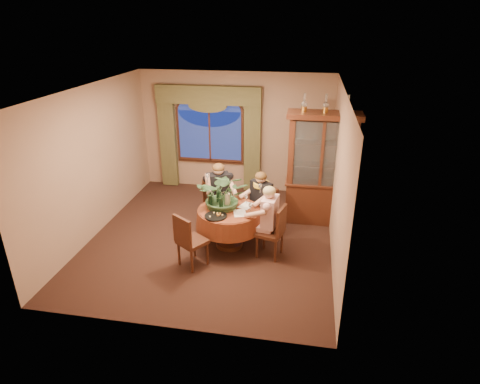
% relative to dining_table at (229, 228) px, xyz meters
% --- Properties ---
extents(floor, '(5.00, 5.00, 0.00)m').
position_rel_dining_table_xyz_m(floor, '(-0.40, 0.25, -0.38)').
color(floor, black).
rests_on(floor, ground).
extents(wall_back, '(4.50, 0.00, 4.50)m').
position_rel_dining_table_xyz_m(wall_back, '(-0.40, 2.75, 1.02)').
color(wall_back, '#947058').
rests_on(wall_back, ground).
extents(wall_right, '(0.00, 5.00, 5.00)m').
position_rel_dining_table_xyz_m(wall_right, '(1.85, 0.25, 1.02)').
color(wall_right, '#947058').
rests_on(wall_right, ground).
extents(ceiling, '(5.00, 5.00, 0.00)m').
position_rel_dining_table_xyz_m(ceiling, '(-0.40, 0.25, 2.42)').
color(ceiling, white).
rests_on(ceiling, wall_back).
extents(window, '(1.62, 0.10, 1.32)m').
position_rel_dining_table_xyz_m(window, '(-1.00, 2.68, 0.92)').
color(window, navy).
rests_on(window, wall_back).
extents(arched_transom, '(1.60, 0.06, 0.44)m').
position_rel_dining_table_xyz_m(arched_transom, '(-1.00, 2.68, 1.71)').
color(arched_transom, navy).
rests_on(arched_transom, wall_back).
extents(drapery_left, '(0.38, 0.14, 2.32)m').
position_rel_dining_table_xyz_m(drapery_left, '(-2.03, 2.63, 0.80)').
color(drapery_left, '#4A4727').
rests_on(drapery_left, floor).
extents(drapery_right, '(0.38, 0.14, 2.32)m').
position_rel_dining_table_xyz_m(drapery_right, '(0.03, 2.63, 0.80)').
color(drapery_right, '#4A4727').
rests_on(drapery_right, floor).
extents(swag_valance, '(2.45, 0.16, 0.42)m').
position_rel_dining_table_xyz_m(swag_valance, '(-1.00, 2.60, 1.90)').
color(swag_valance, '#4A4727').
rests_on(swag_valance, wall_back).
extents(dining_table, '(1.25, 1.25, 0.75)m').
position_rel_dining_table_xyz_m(dining_table, '(0.00, 0.00, 0.00)').
color(dining_table, maroon).
rests_on(dining_table, floor).
extents(china_cabinet, '(1.40, 0.55, 2.27)m').
position_rel_dining_table_xyz_m(china_cabinet, '(1.59, 1.29, 0.76)').
color(china_cabinet, '#3A180D').
rests_on(china_cabinet, floor).
extents(oil_lamp_left, '(0.11, 0.11, 0.34)m').
position_rel_dining_table_xyz_m(oil_lamp_left, '(1.19, 1.29, 2.06)').
color(oil_lamp_left, '#A5722D').
rests_on(oil_lamp_left, china_cabinet).
extents(oil_lamp_center, '(0.11, 0.11, 0.34)m').
position_rel_dining_table_xyz_m(oil_lamp_center, '(1.59, 1.29, 2.06)').
color(oil_lamp_center, '#A5722D').
rests_on(oil_lamp_center, china_cabinet).
extents(oil_lamp_right, '(0.11, 0.11, 0.34)m').
position_rel_dining_table_xyz_m(oil_lamp_right, '(1.98, 1.29, 2.06)').
color(oil_lamp_right, '#A5722D').
rests_on(oil_lamp_right, china_cabinet).
extents(chair_right, '(0.51, 0.51, 0.96)m').
position_rel_dining_table_xyz_m(chair_right, '(0.76, -0.20, 0.10)').
color(chair_right, black).
rests_on(chair_right, floor).
extents(chair_back_right, '(0.59, 0.59, 0.96)m').
position_rel_dining_table_xyz_m(chair_back_right, '(0.53, 0.54, 0.10)').
color(chair_back_right, black).
rests_on(chair_back_right, floor).
extents(chair_back, '(0.57, 0.57, 0.96)m').
position_rel_dining_table_xyz_m(chair_back, '(-0.41, 0.70, 0.10)').
color(chair_back, black).
rests_on(chair_back, floor).
extents(chair_front_left, '(0.58, 0.58, 0.96)m').
position_rel_dining_table_xyz_m(chair_front_left, '(-0.48, -0.71, 0.10)').
color(chair_front_left, black).
rests_on(chair_front_left, floor).
extents(person_pink, '(0.49, 0.52, 1.29)m').
position_rel_dining_table_xyz_m(person_pink, '(0.74, -0.11, 0.27)').
color(person_pink, beige).
rests_on(person_pink, floor).
extents(person_back, '(0.64, 0.62, 1.37)m').
position_rel_dining_table_xyz_m(person_back, '(-0.34, 0.68, 0.31)').
color(person_back, black).
rests_on(person_back, floor).
extents(person_scarf, '(0.63, 0.62, 1.29)m').
position_rel_dining_table_xyz_m(person_scarf, '(0.51, 0.56, 0.27)').
color(person_scarf, black).
rests_on(person_scarf, floor).
extents(stoneware_vase, '(0.13, 0.13, 0.25)m').
position_rel_dining_table_xyz_m(stoneware_vase, '(-0.05, 0.11, 0.50)').
color(stoneware_vase, '#8B785A').
rests_on(stoneware_vase, dining_table).
extents(centerpiece_plant, '(0.90, 1.01, 0.78)m').
position_rel_dining_table_xyz_m(centerpiece_plant, '(-0.10, 0.09, 0.97)').
color(centerpiece_plant, '#325531').
rests_on(centerpiece_plant, dining_table).
extents(olive_bowl, '(0.15, 0.15, 0.05)m').
position_rel_dining_table_xyz_m(olive_bowl, '(0.02, -0.08, 0.40)').
color(olive_bowl, '#545C2B').
rests_on(olive_bowl, dining_table).
extents(cheese_platter, '(0.39, 0.39, 0.02)m').
position_rel_dining_table_xyz_m(cheese_platter, '(-0.17, -0.33, 0.39)').
color(cheese_platter, black).
rests_on(cheese_platter, dining_table).
extents(wine_bottle_0, '(0.07, 0.07, 0.33)m').
position_rel_dining_table_xyz_m(wine_bottle_0, '(-0.33, -0.03, 0.54)').
color(wine_bottle_0, black).
rests_on(wine_bottle_0, dining_table).
extents(wine_bottle_1, '(0.07, 0.07, 0.33)m').
position_rel_dining_table_xyz_m(wine_bottle_1, '(-0.23, 0.17, 0.54)').
color(wine_bottle_1, black).
rests_on(wine_bottle_1, dining_table).
extents(wine_bottle_2, '(0.07, 0.07, 0.33)m').
position_rel_dining_table_xyz_m(wine_bottle_2, '(-0.12, -0.08, 0.54)').
color(wine_bottle_2, black).
rests_on(wine_bottle_2, dining_table).
extents(wine_bottle_3, '(0.07, 0.07, 0.33)m').
position_rel_dining_table_xyz_m(wine_bottle_3, '(-0.37, 0.10, 0.54)').
color(wine_bottle_3, tan).
rests_on(wine_bottle_3, dining_table).
extents(tasting_paper_0, '(0.28, 0.34, 0.00)m').
position_rel_dining_table_xyz_m(tasting_paper_0, '(0.22, -0.13, 0.38)').
color(tasting_paper_0, white).
rests_on(tasting_paper_0, dining_table).
extents(tasting_paper_1, '(0.31, 0.36, 0.00)m').
position_rel_dining_table_xyz_m(tasting_paper_1, '(0.28, 0.19, 0.38)').
color(tasting_paper_1, white).
rests_on(tasting_paper_1, dining_table).
extents(wine_glass_person_pink, '(0.07, 0.07, 0.18)m').
position_rel_dining_table_xyz_m(wine_glass_person_pink, '(0.39, -0.06, 0.46)').
color(wine_glass_person_pink, silver).
rests_on(wine_glass_person_pink, dining_table).
extents(wine_glass_person_back, '(0.07, 0.07, 0.18)m').
position_rel_dining_table_xyz_m(wine_glass_person_back, '(-0.18, 0.35, 0.46)').
color(wine_glass_person_back, silver).
rests_on(wine_glass_person_back, dining_table).
extents(wine_glass_person_scarf, '(0.07, 0.07, 0.18)m').
position_rel_dining_table_xyz_m(wine_glass_person_scarf, '(0.27, 0.29, 0.46)').
color(wine_glass_person_scarf, silver).
rests_on(wine_glass_person_scarf, dining_table).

